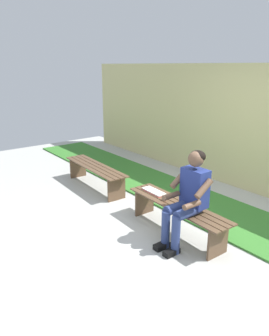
% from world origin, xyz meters
% --- Properties ---
extents(ground_plane, '(10.00, 7.00, 0.04)m').
position_xyz_m(ground_plane, '(1.08, 1.00, -0.02)').
color(ground_plane, '#B2B2AD').
extents(grass_strip, '(9.00, 1.22, 0.03)m').
position_xyz_m(grass_strip, '(1.08, -0.95, 0.01)').
color(grass_strip, '#387A2D').
rests_on(grass_strip, ground).
extents(brick_wall, '(9.50, 0.24, 2.27)m').
position_xyz_m(brick_wall, '(0.50, -2.27, 1.14)').
color(brick_wall, '#D1C684').
rests_on(brick_wall, ground).
extents(bench_near, '(1.71, 0.44, 0.43)m').
position_xyz_m(bench_near, '(0.00, -0.00, 0.33)').
color(bench_near, brown).
rests_on(bench_near, ground).
extents(bench_far, '(1.74, 0.44, 0.43)m').
position_xyz_m(bench_far, '(2.17, 0.00, 0.33)').
color(bench_far, brown).
rests_on(bench_far, ground).
extents(person_seated, '(0.50, 0.69, 1.24)m').
position_xyz_m(person_seated, '(-0.27, 0.10, 0.68)').
color(person_seated, navy).
rests_on(person_seated, ground).
extents(apple, '(0.07, 0.07, 0.07)m').
position_xyz_m(apple, '(0.19, 0.05, 0.47)').
color(apple, red).
rests_on(apple, bench_near).
extents(book_open, '(0.42, 0.17, 0.02)m').
position_xyz_m(book_open, '(0.51, -0.03, 0.44)').
color(book_open, white).
rests_on(book_open, bench_near).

